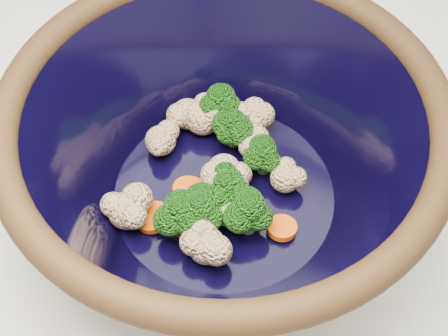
{
  "coord_description": "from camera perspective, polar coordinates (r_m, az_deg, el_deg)",
  "views": [
    {
      "loc": [
        0.16,
        -0.34,
        1.4
      ],
      "look_at": [
        -0.01,
        -0.08,
        0.97
      ],
      "focal_mm": 50.0,
      "sensor_mm": 36.0,
      "label": 1
    }
  ],
  "objects": [
    {
      "name": "counter",
      "position": [
        1.03,
        2.99,
        -14.43
      ],
      "size": [
        1.2,
        1.2,
        0.9
      ],
      "primitive_type": "cube",
      "color": "white",
      "rests_on": "ground"
    },
    {
      "name": "mixing_bowl",
      "position": [
        0.52,
        0.0,
        0.98
      ],
      "size": [
        0.41,
        0.41,
        0.16
      ],
      "rotation": [
        0.0,
        0.0,
        -0.21
      ],
      "color": "black",
      "rests_on": "counter"
    },
    {
      "name": "vegetable_pile",
      "position": [
        0.55,
        -0.66,
        -0.36
      ],
      "size": [
        0.17,
        0.18,
        0.05
      ],
      "color": "#608442",
      "rests_on": "mixing_bowl"
    }
  ]
}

